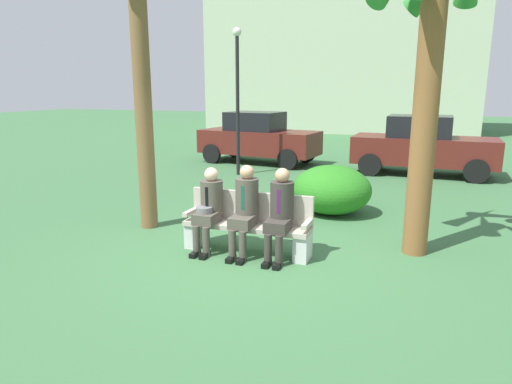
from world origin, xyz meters
TOP-DOWN VIEW (x-y plane):
  - ground_plane at (0.00, 0.00)m, footprint 80.00×80.00m
  - park_bench at (-0.11, 0.26)m, footprint 1.93×0.44m
  - seated_man_left at (-0.69, 0.13)m, footprint 0.34×0.72m
  - seated_man_middle at (-0.11, 0.14)m, footprint 0.34×0.72m
  - seated_man_right at (0.43, 0.14)m, footprint 0.34×0.72m
  - palm_tree_tall at (-2.21, 0.84)m, footprint 1.29×1.23m
  - palm_tree_short at (2.24, 1.11)m, footprint 1.83×1.70m
  - shrub_near_bench at (0.34, 3.31)m, footprint 1.05×0.96m
  - shrub_mid_lawn at (0.65, 2.84)m, footprint 1.54×1.41m
  - parked_car_near at (-2.87, 8.25)m, footprint 4.06×2.09m
  - parked_car_far at (2.25, 7.89)m, footprint 3.95×1.81m
  - street_lamp at (-2.68, 6.05)m, footprint 0.24×0.24m
  - building_backdrop at (-2.63, 22.23)m, footprint 15.83×6.86m

SIDE VIEW (x-z plane):
  - ground_plane at x=0.00m, z-range 0.00..0.00m
  - shrub_near_bench at x=0.34m, z-range 0.00..0.66m
  - park_bench at x=-0.11m, z-range -0.03..0.87m
  - shrub_mid_lawn at x=0.65m, z-range 0.00..0.96m
  - seated_man_left at x=-0.69m, z-range 0.07..1.33m
  - seated_man_right at x=0.43m, z-range 0.08..1.40m
  - seated_man_middle at x=-0.11m, z-range 0.08..1.41m
  - parked_car_near at x=-2.87m, z-range 0.00..1.68m
  - parked_car_far at x=2.25m, z-range 0.00..1.68m
  - street_lamp at x=-2.68m, z-range 0.42..4.45m
  - palm_tree_short at x=2.24m, z-range 0.82..5.70m
  - palm_tree_tall at x=-2.21m, z-range 1.01..6.22m
  - building_backdrop at x=-2.63m, z-range 0.02..10.71m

